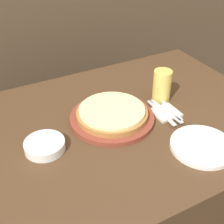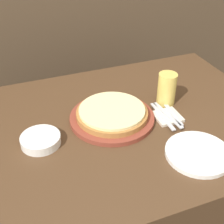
{
  "view_description": "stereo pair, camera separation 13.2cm",
  "coord_description": "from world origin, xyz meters",
  "px_view_note": "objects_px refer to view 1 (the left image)",
  "views": [
    {
      "loc": [
        -0.57,
        -0.93,
        1.55
      ],
      "look_at": [
        -0.06,
        0.03,
        0.79
      ],
      "focal_mm": 50.0,
      "sensor_mm": 36.0,
      "label": 1
    },
    {
      "loc": [
        -0.45,
        -0.99,
        1.55
      ],
      "look_at": [
        -0.06,
        0.03,
        0.79
      ],
      "focal_mm": 50.0,
      "sensor_mm": 36.0,
      "label": 2
    }
  ],
  "objects_px": {
    "spoon": "(170,110)",
    "side_bowl": "(45,146)",
    "pizza_on_board": "(112,115)",
    "fork": "(161,113)",
    "dinner_plate": "(202,146)",
    "dinner_knife": "(166,111)",
    "beer_glass": "(162,84)"
  },
  "relations": [
    {
      "from": "fork",
      "to": "spoon",
      "type": "distance_m",
      "value": 0.05
    },
    {
      "from": "side_bowl",
      "to": "fork",
      "type": "relative_size",
      "value": 0.74
    },
    {
      "from": "pizza_on_board",
      "to": "fork",
      "type": "height_order",
      "value": "pizza_on_board"
    },
    {
      "from": "beer_glass",
      "to": "spoon",
      "type": "distance_m",
      "value": 0.13
    },
    {
      "from": "fork",
      "to": "beer_glass",
      "type": "bearing_deg",
      "value": 55.69
    },
    {
      "from": "beer_glass",
      "to": "pizza_on_board",
      "type": "bearing_deg",
      "value": -172.8
    },
    {
      "from": "beer_glass",
      "to": "fork",
      "type": "xyz_separation_m",
      "value": [
        -0.07,
        -0.11,
        -0.07
      ]
    },
    {
      "from": "dinner_knife",
      "to": "spoon",
      "type": "bearing_deg",
      "value": 0.0
    },
    {
      "from": "beer_glass",
      "to": "fork",
      "type": "distance_m",
      "value": 0.15
    },
    {
      "from": "beer_glass",
      "to": "dinner_knife",
      "type": "relative_size",
      "value": 0.71
    },
    {
      "from": "pizza_on_board",
      "to": "dinner_plate",
      "type": "bearing_deg",
      "value": -55.96
    },
    {
      "from": "beer_glass",
      "to": "side_bowl",
      "type": "distance_m",
      "value": 0.6
    },
    {
      "from": "dinner_plate",
      "to": "dinner_knife",
      "type": "bearing_deg",
      "value": 87.35
    },
    {
      "from": "side_bowl",
      "to": "spoon",
      "type": "relative_size",
      "value": 0.86
    },
    {
      "from": "beer_glass",
      "to": "spoon",
      "type": "height_order",
      "value": "beer_glass"
    },
    {
      "from": "beer_glass",
      "to": "fork",
      "type": "bearing_deg",
      "value": -124.31
    },
    {
      "from": "fork",
      "to": "dinner_knife",
      "type": "bearing_deg",
      "value": -0.0
    },
    {
      "from": "beer_glass",
      "to": "dinner_plate",
      "type": "bearing_deg",
      "value": -99.55
    },
    {
      "from": "pizza_on_board",
      "to": "dinner_knife",
      "type": "xyz_separation_m",
      "value": [
        0.23,
        -0.07,
        -0.01
      ]
    },
    {
      "from": "pizza_on_board",
      "to": "spoon",
      "type": "relative_size",
      "value": 2.02
    },
    {
      "from": "dinner_knife",
      "to": "pizza_on_board",
      "type": "bearing_deg",
      "value": 162.47
    },
    {
      "from": "side_bowl",
      "to": "dinner_plate",
      "type": "bearing_deg",
      "value": -27.3
    },
    {
      "from": "spoon",
      "to": "side_bowl",
      "type": "bearing_deg",
      "value": 177.57
    },
    {
      "from": "beer_glass",
      "to": "side_bowl",
      "type": "xyz_separation_m",
      "value": [
        -0.59,
        -0.08,
        -0.06
      ]
    },
    {
      "from": "spoon",
      "to": "fork",
      "type": "bearing_deg",
      "value": -180.0
    },
    {
      "from": "pizza_on_board",
      "to": "beer_glass",
      "type": "xyz_separation_m",
      "value": [
        0.28,
        0.04,
        0.06
      ]
    },
    {
      "from": "dinner_plate",
      "to": "fork",
      "type": "relative_size",
      "value": 1.17
    },
    {
      "from": "fork",
      "to": "spoon",
      "type": "bearing_deg",
      "value": 0.0
    },
    {
      "from": "beer_glass",
      "to": "dinner_plate",
      "type": "xyz_separation_m",
      "value": [
        -0.06,
        -0.36,
        -0.07
      ]
    },
    {
      "from": "fork",
      "to": "dinner_knife",
      "type": "relative_size",
      "value": 1.0
    },
    {
      "from": "fork",
      "to": "side_bowl",
      "type": "bearing_deg",
      "value": 177.34
    },
    {
      "from": "pizza_on_board",
      "to": "spoon",
      "type": "height_order",
      "value": "pizza_on_board"
    }
  ]
}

